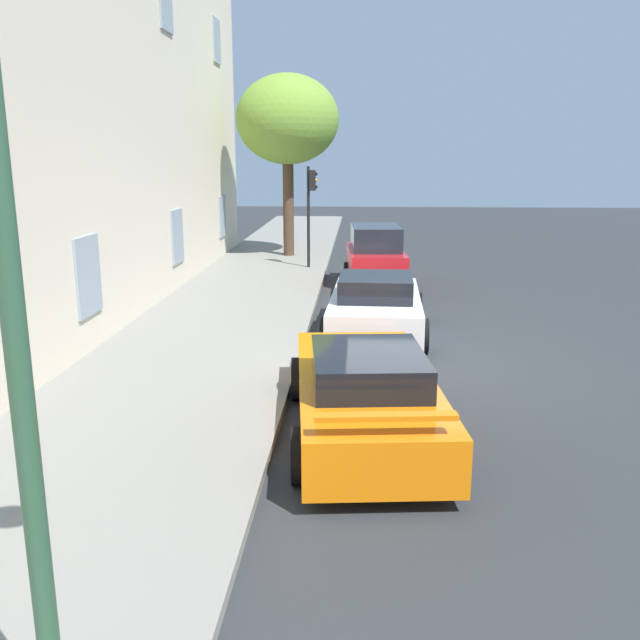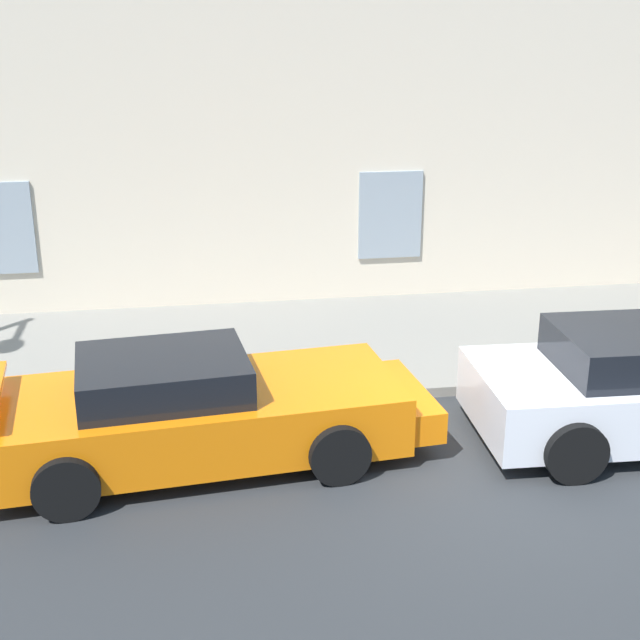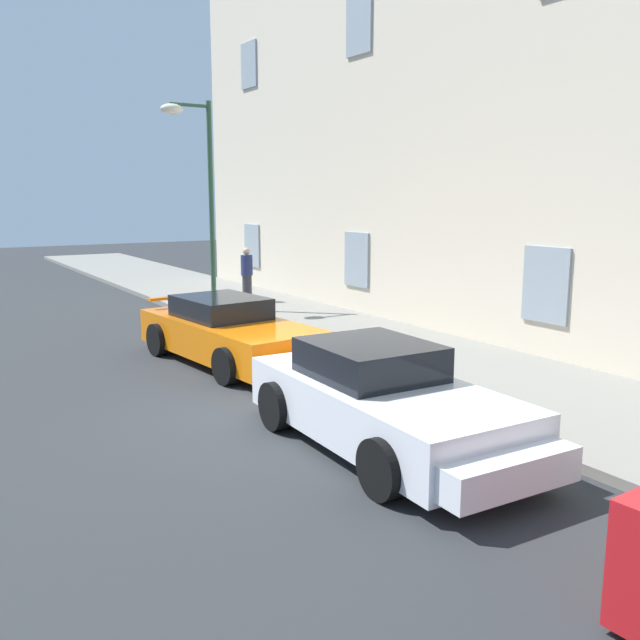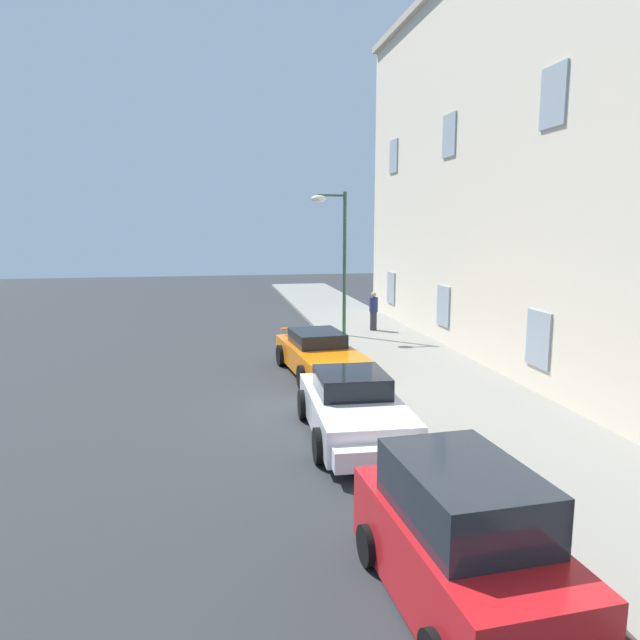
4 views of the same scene
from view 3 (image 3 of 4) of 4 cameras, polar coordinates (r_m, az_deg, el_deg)
ground_plane at (r=10.49m, az=-4.23°, el=-8.07°), size 80.00×80.00×0.00m
sidewalk at (r=12.87m, az=12.45°, el=-4.47°), size 60.00×4.05×0.14m
building_facade at (r=15.82m, az=24.40°, el=21.85°), size 32.29×4.25×13.36m
sportscar_red_lead at (r=13.61m, az=-7.28°, el=-1.25°), size 5.18×2.40×1.30m
sportscar_yellow_flank at (r=8.98m, az=5.88°, el=-7.18°), size 4.68×2.24×1.37m
street_lamp at (r=19.12m, az=-10.44°, el=12.54°), size 0.44×1.42×5.73m
pedestrian_admiring at (r=20.84m, az=-6.20°, el=3.88°), size 0.44×0.44×1.65m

